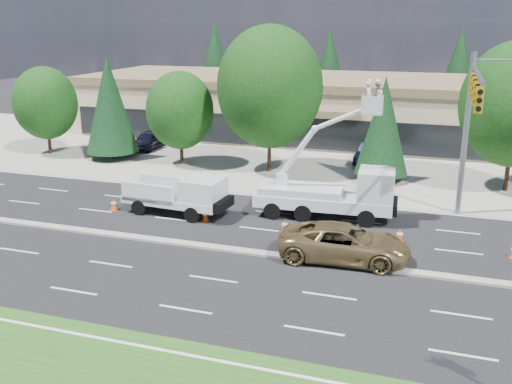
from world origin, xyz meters
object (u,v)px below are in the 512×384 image
(utility_pickup, at_px, (181,199))
(minivan, at_px, (344,243))
(signal_mast, at_px, (470,113))
(bucket_truck, at_px, (336,189))

(utility_pickup, xyz_separation_m, minivan, (9.87, -3.57, -0.09))
(signal_mast, height_order, bucket_truck, signal_mast)
(signal_mast, xyz_separation_m, utility_pickup, (-14.96, -2.88, -5.14))
(minivan, bearing_deg, signal_mast, -41.93)
(utility_pickup, bearing_deg, minivan, -15.54)
(utility_pickup, height_order, bucket_truck, bucket_truck)
(bucket_truck, bearing_deg, signal_mast, 3.42)
(signal_mast, distance_m, bucket_truck, 7.91)
(minivan, bearing_deg, bucket_truck, 10.61)
(signal_mast, xyz_separation_m, bucket_truck, (-6.52, -0.80, -4.40))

